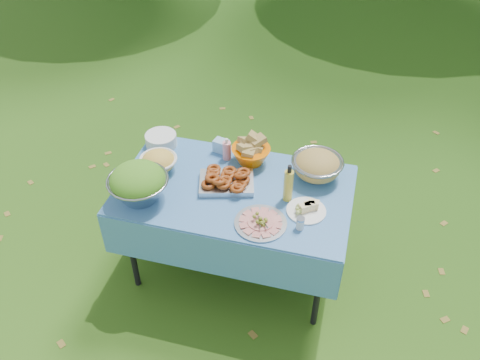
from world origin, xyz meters
name	(u,v)px	position (x,y,z in m)	size (l,w,h in m)	color
ground	(235,267)	(0.00, 0.00, 0.00)	(80.00, 80.00, 0.00)	black
picnic_table	(235,230)	(0.00, 0.00, 0.38)	(1.46, 0.86, 0.76)	#78BEE6
salad_bowl	(138,183)	(-0.54, -0.24, 0.88)	(0.37, 0.37, 0.24)	#999CA2
pasta_bowl_white	(158,161)	(-0.53, 0.06, 0.83)	(0.24, 0.24, 0.13)	white
plate_stack	(161,140)	(-0.61, 0.31, 0.81)	(0.22, 0.22, 0.09)	white
wipes_box	(221,146)	(-0.19, 0.35, 0.81)	(0.10, 0.07, 0.09)	#8EBDE0
sanitizer_bottle	(227,149)	(-0.13, 0.28, 0.84)	(0.06, 0.06, 0.16)	pink
bread_bowl	(251,151)	(0.04, 0.29, 0.85)	(0.26, 0.26, 0.17)	#F36A00
pasta_bowl_steel	(317,165)	(0.48, 0.26, 0.85)	(0.33, 0.33, 0.18)	#999CA2
fried_tray	(226,180)	(-0.06, 0.02, 0.80)	(0.34, 0.24, 0.08)	silver
charcuterie_platter	(261,219)	(0.23, -0.26, 0.80)	(0.31, 0.31, 0.07)	#9EA2A5
oil_bottle	(288,183)	(0.34, -0.01, 0.89)	(0.06, 0.06, 0.26)	gold
cheese_plate	(307,207)	(0.47, -0.09, 0.79)	(0.24, 0.24, 0.07)	white
shaker	(300,223)	(0.46, -0.24, 0.80)	(0.05, 0.05, 0.08)	silver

